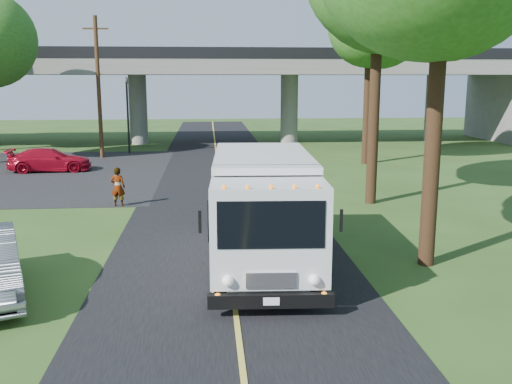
{
  "coord_description": "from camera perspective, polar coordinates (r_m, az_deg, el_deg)",
  "views": [
    {
      "loc": [
        -0.55,
        -13.86,
        5.14
      ],
      "look_at": [
        0.94,
        3.76,
        1.6
      ],
      "focal_mm": 40.0,
      "sensor_mm": 36.0,
      "label": 1
    }
  ],
  "objects": [
    {
      "name": "pedestrian",
      "position": [
        23.78,
        -13.65,
        0.49
      ],
      "size": [
        0.63,
        0.46,
        1.61
      ],
      "primitive_type": "imported",
      "rotation": [
        0.0,
        0.0,
        3.02
      ],
      "color": "gray",
      "rests_on": "ground"
    },
    {
      "name": "traffic_signal",
      "position": [
        40.28,
        -12.73,
        8.29
      ],
      "size": [
        0.18,
        0.22,
        5.2
      ],
      "color": "black",
      "rests_on": "ground"
    },
    {
      "name": "lane_line",
      "position": [
        24.41,
        -3.43,
        -0.78
      ],
      "size": [
        0.12,
        90.0,
        0.01
      ],
      "primitive_type": "cube",
      "color": "gold",
      "rests_on": "road"
    },
    {
      "name": "utility_pole",
      "position": [
        38.5,
        -15.47,
        10.11
      ],
      "size": [
        1.6,
        0.26,
        9.0
      ],
      "color": "#472D19",
      "rests_on": "ground"
    },
    {
      "name": "parking_lot",
      "position": [
        33.92,
        -22.71,
        1.73
      ],
      "size": [
        16.0,
        18.0,
        0.01
      ],
      "primitive_type": "cube",
      "color": "black",
      "rests_on": "ground"
    },
    {
      "name": "tree_right_far",
      "position": [
        35.22,
        11.75,
        16.24
      ],
      "size": [
        5.77,
        5.67,
        10.99
      ],
      "color": "#382314",
      "rests_on": "ground"
    },
    {
      "name": "road",
      "position": [
        24.41,
        -3.43,
        -0.83
      ],
      "size": [
        7.0,
        90.0,
        0.02
      ],
      "primitive_type": "cube",
      "color": "black",
      "rests_on": "ground"
    },
    {
      "name": "step_van",
      "position": [
        15.57,
        0.73,
        -1.56
      ],
      "size": [
        3.04,
        7.44,
        3.07
      ],
      "rotation": [
        0.0,
        0.0,
        -0.05
      ],
      "color": "silver",
      "rests_on": "ground"
    },
    {
      "name": "red_sedan",
      "position": [
        33.95,
        -19.93,
        3.05
      ],
      "size": [
        4.62,
        2.15,
        1.3
      ],
      "primitive_type": "imported",
      "rotation": [
        0.0,
        0.0,
        1.64
      ],
      "color": "#A0091C",
      "rests_on": "ground"
    },
    {
      "name": "overpass",
      "position": [
        45.87,
        -4.2,
        10.56
      ],
      "size": [
        54.0,
        10.0,
        7.3
      ],
      "color": "slate",
      "rests_on": "ground"
    },
    {
      "name": "ground",
      "position": [
        14.79,
        -2.43,
        -9.02
      ],
      "size": [
        120.0,
        120.0,
        0.0
      ],
      "primitive_type": "plane",
      "color": "#294418",
      "rests_on": "ground"
    }
  ]
}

